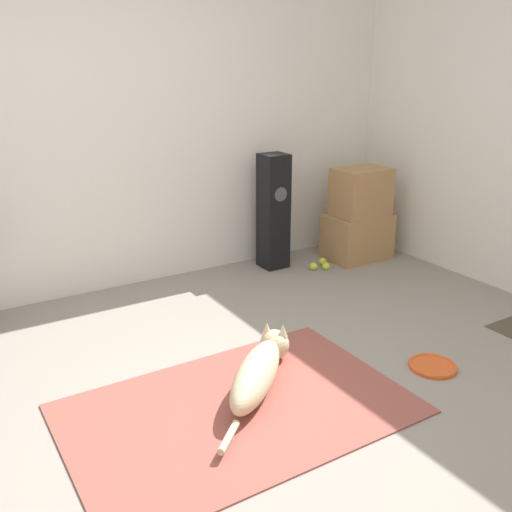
{
  "coord_description": "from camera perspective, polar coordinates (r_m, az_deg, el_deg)",
  "views": [
    {
      "loc": [
        -1.18,
        -2.01,
        1.68
      ],
      "look_at": [
        0.69,
        1.01,
        0.45
      ],
      "focal_mm": 40.0,
      "sensor_mm": 36.0,
      "label": 1
    }
  ],
  "objects": [
    {
      "name": "cardboard_box_upper",
      "position": [
        5.0,
        10.47,
        6.31
      ],
      "size": [
        0.46,
        0.32,
        0.41
      ],
      "color": "#A87A4C",
      "rests_on": "cardboard_box_lower"
    },
    {
      "name": "tennis_ball_by_boxes",
      "position": [
        4.81,
        5.77,
        -1.04
      ],
      "size": [
        0.07,
        0.07,
        0.07
      ],
      "color": "#C6E033",
      "rests_on": "ground_plane"
    },
    {
      "name": "cardboard_box_lower",
      "position": [
        5.11,
        10.08,
        1.91
      ],
      "size": [
        0.54,
        0.38,
        0.4
      ],
      "color": "#A87A4C",
      "rests_on": "ground_plane"
    },
    {
      "name": "tennis_ball_near_speaker",
      "position": [
        4.83,
        7.02,
        -1.0
      ],
      "size": [
        0.07,
        0.07,
        0.07
      ],
      "color": "#C6E033",
      "rests_on": "ground_plane"
    },
    {
      "name": "area_rug",
      "position": [
        2.99,
        -1.78,
        -15.02
      ],
      "size": [
        1.71,
        1.12,
        0.01
      ],
      "color": "#934C42",
      "rests_on": "ground_plane"
    },
    {
      "name": "ground_plane",
      "position": [
        2.88,
        -1.11,
        -16.69
      ],
      "size": [
        12.0,
        12.0,
        0.0
      ],
      "primitive_type": "plane",
      "color": "gray"
    },
    {
      "name": "tennis_ball_loose_on_carpet",
      "position": [
        4.93,
        6.67,
        -0.55
      ],
      "size": [
        0.07,
        0.07,
        0.07
      ],
      "color": "#C6E033",
      "rests_on": "ground_plane"
    },
    {
      "name": "floor_speaker",
      "position": [
        4.75,
        1.75,
        4.45
      ],
      "size": [
        0.21,
        0.22,
        0.96
      ],
      "color": "black",
      "rests_on": "ground_plane"
    },
    {
      "name": "frisbee",
      "position": [
        3.49,
        17.26,
        -10.45
      ],
      "size": [
        0.27,
        0.27,
        0.03
      ],
      "color": "#DB511E",
      "rests_on": "ground_plane"
    },
    {
      "name": "dog",
      "position": [
        3.09,
        0.34,
        -11.29
      ],
      "size": [
        0.8,
        0.74,
        0.23
      ],
      "color": "beige",
      "rests_on": "area_rug"
    },
    {
      "name": "wall_back",
      "position": [
        4.3,
        -16.0,
        12.96
      ],
      "size": [
        8.0,
        0.06,
        2.55
      ],
      "color": "silver",
      "rests_on": "ground_plane"
    }
  ]
}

